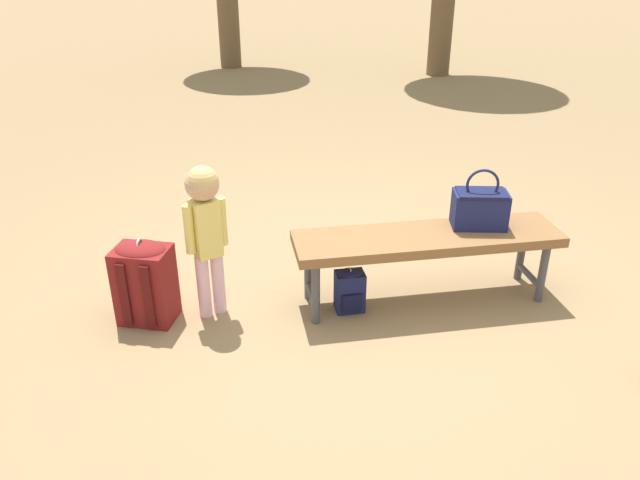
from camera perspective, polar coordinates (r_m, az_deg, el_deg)
name	(u,v)px	position (r m, az deg, el deg)	size (l,w,h in m)	color
ground_plane	(350,299)	(3.90, 2.73, -5.45)	(40.00, 40.00, 0.00)	#8C704C
park_bench	(427,243)	(3.76, 9.82, -0.24)	(1.65, 0.76, 0.45)	brown
handbag	(480,207)	(3.85, 14.46, 2.93)	(0.33, 0.19, 0.37)	#191E4C
child_standing	(205,219)	(3.52, -10.49, 1.94)	(0.22, 0.19, 0.93)	#E5B2C6
backpack_large	(145,280)	(3.71, -15.78, -3.52)	(0.34, 0.30, 0.53)	maroon
backpack_small	(350,289)	(3.72, 2.73, -4.50)	(0.20, 0.18, 0.29)	#191E4C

